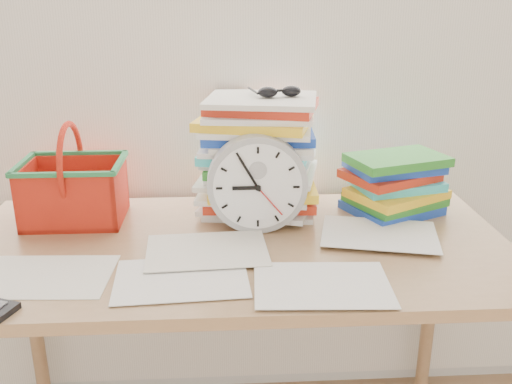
{
  "coord_description": "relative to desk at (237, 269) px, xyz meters",
  "views": [
    {
      "loc": [
        -0.03,
        0.27,
        1.36
      ],
      "look_at": [
        0.05,
        1.6,
        0.89
      ],
      "focal_mm": 40.0,
      "sensor_mm": 36.0,
      "label": 1
    }
  ],
  "objects": [
    {
      "name": "desk",
      "position": [
        0.0,
        0.0,
        0.0
      ],
      "size": [
        1.4,
        0.7,
        0.75
      ],
      "color": "#966E46",
      "rests_on": "ground"
    },
    {
      "name": "clock",
      "position": [
        0.06,
        0.08,
        0.21
      ],
      "size": [
        0.26,
        0.05,
        0.26
      ],
      "primitive_type": "cylinder",
      "rotation": [
        1.57,
        0.0,
        0.0
      ],
      "color": "#A4A5A6",
      "rests_on": "desk"
    },
    {
      "name": "basket",
      "position": [
        -0.44,
        0.18,
        0.21
      ],
      "size": [
        0.27,
        0.21,
        0.27
      ],
      "primitive_type": null,
      "rotation": [
        0.0,
        0.0,
        -0.0
      ],
      "color": "red",
      "rests_on": "desk"
    },
    {
      "name": "curtain",
      "position": [
        0.0,
        0.38,
        0.62
      ],
      "size": [
        2.4,
        0.01,
        2.5
      ],
      "primitive_type": "cube",
      "color": "white",
      "rests_on": "room_shell"
    },
    {
      "name": "paper_stack",
      "position": [
        0.07,
        0.22,
        0.24
      ],
      "size": [
        0.37,
        0.32,
        0.33
      ],
      "primitive_type": null,
      "rotation": [
        0.0,
        0.0,
        -0.15
      ],
      "color": "white",
      "rests_on": "desk"
    },
    {
      "name": "scattered_papers",
      "position": [
        0.0,
        0.0,
        0.08
      ],
      "size": [
        1.26,
        0.42,
        0.02
      ],
      "primitive_type": null,
      "color": "white",
      "rests_on": "desk"
    },
    {
      "name": "sunglasses",
      "position": [
        0.13,
        0.21,
        0.42
      ],
      "size": [
        0.16,
        0.14,
        0.03
      ],
      "primitive_type": null,
      "rotation": [
        0.0,
        0.0,
        0.2
      ],
      "color": "black",
      "rests_on": "paper_stack"
    },
    {
      "name": "book_stack",
      "position": [
        0.45,
        0.19,
        0.16
      ],
      "size": [
        0.34,
        0.31,
        0.17
      ],
      "primitive_type": null,
      "rotation": [
        0.0,
        0.0,
        0.37
      ],
      "color": "white",
      "rests_on": "desk"
    }
  ]
}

